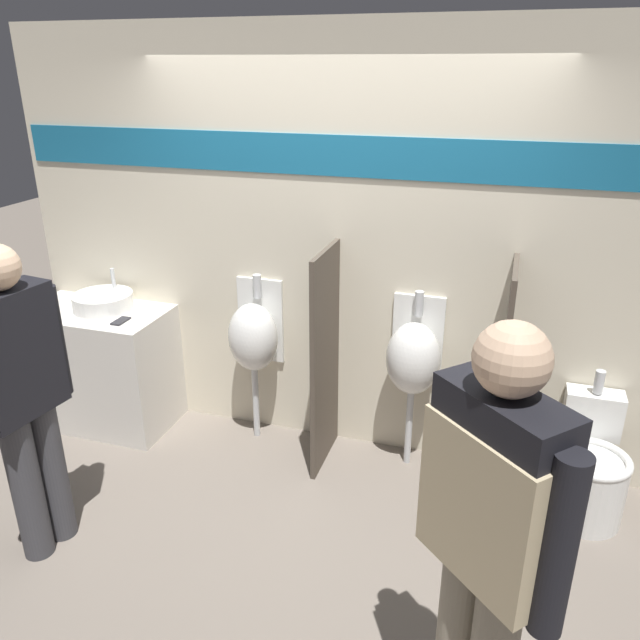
{
  "coord_description": "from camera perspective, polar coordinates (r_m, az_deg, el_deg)",
  "views": [
    {
      "loc": [
        1.02,
        -3.07,
        2.45
      ],
      "look_at": [
        0.0,
        0.17,
        1.05
      ],
      "focal_mm": 35.0,
      "sensor_mm": 36.0,
      "label": 1
    }
  ],
  "objects": [
    {
      "name": "ground_plane",
      "position": [
        4.06,
        -0.75,
        -14.74
      ],
      "size": [
        16.0,
        16.0,
        0.0
      ],
      "primitive_type": "plane",
      "color": "#70665B"
    },
    {
      "name": "display_wall",
      "position": [
        3.96,
        1.88,
        6.42
      ],
      "size": [
        4.48,
        0.07,
        2.7
      ],
      "color": "beige",
      "rests_on": "ground_plane"
    },
    {
      "name": "sink_counter",
      "position": [
        4.76,
        -19.36,
        -4.04
      ],
      "size": [
        1.0,
        0.57,
        0.87
      ],
      "color": "silver",
      "rests_on": "ground_plane"
    },
    {
      "name": "sink_basin",
      "position": [
        4.59,
        -19.21,
        1.64
      ],
      "size": [
        0.41,
        0.41,
        0.25
      ],
      "color": "white",
      "rests_on": "sink_counter"
    },
    {
      "name": "cell_phone",
      "position": [
        4.33,
        -17.76,
        -0.08
      ],
      "size": [
        0.07,
        0.14,
        0.01
      ],
      "color": "#232328",
      "rests_on": "sink_counter"
    },
    {
      "name": "divider_near_counter",
      "position": [
        3.93,
        0.46,
        -3.69
      ],
      "size": [
        0.03,
        0.53,
        1.44
      ],
      "color": "#4C4238",
      "rests_on": "ground_plane"
    },
    {
      "name": "divider_mid",
      "position": [
        3.79,
        16.25,
        -5.69
      ],
      "size": [
        0.03,
        0.53,
        1.44
      ],
      "color": "#4C4238",
      "rests_on": "ground_plane"
    },
    {
      "name": "urinal_near_counter",
      "position": [
        4.19,
        -6.08,
        -1.52
      ],
      "size": [
        0.34,
        0.3,
        1.17
      ],
      "color": "silver",
      "rests_on": "ground_plane"
    },
    {
      "name": "urinal_far",
      "position": [
        3.92,
        8.54,
        -3.44
      ],
      "size": [
        0.34,
        0.3,
        1.17
      ],
      "color": "silver",
      "rests_on": "ground_plane"
    },
    {
      "name": "toilet",
      "position": [
        4.0,
        23.35,
        -12.71
      ],
      "size": [
        0.42,
        0.58,
        0.82
      ],
      "color": "white",
      "rests_on": "ground_plane"
    },
    {
      "name": "person_in_vest",
      "position": [
        2.23,
        15.25,
        -18.13
      ],
      "size": [
        0.5,
        0.49,
        1.77
      ],
      "rotation": [
        0.0,
        0.0,
        2.39
      ],
      "color": "gray",
      "rests_on": "ground_plane"
    },
    {
      "name": "person_with_lanyard",
      "position": [
        3.45,
        -25.63,
        -6.01
      ],
      "size": [
        0.25,
        0.59,
        1.7
      ],
      "rotation": [
        0.0,
        0.0,
        1.44
      ],
      "color": "#3D3D42",
      "rests_on": "ground_plane"
    }
  ]
}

